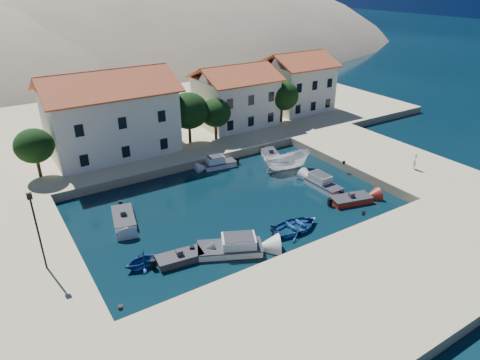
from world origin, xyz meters
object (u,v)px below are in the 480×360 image
Objects in this scene: cabin_cruiser_south at (230,247)px; rowboat_south at (295,229)px; pedestrian at (414,162)px; building_left at (110,111)px; building_mid at (235,94)px; boat_east at (286,170)px; lamppost at (36,224)px; building_right at (297,81)px; cabin_cruiser_east at (324,184)px.

cabin_cruiser_south is 1.21× the size of rowboat_south.
building_left is at bearing -82.51° from pedestrian.
boat_east is (-2.39, -15.00, -5.22)m from building_mid.
pedestrian reaches higher than cabin_cruiser_south.
pedestrian is at bearing -71.21° from building_mid.
building_mid reaches higher than lamppost.
building_right is at bearing -139.68° from pedestrian.
building_right is 22.20m from boat_east.
boat_east is at bearing -81.82° from pedestrian.
building_mid is at bearing -21.15° from rowboat_south.
boat_east is 3.34× the size of pedestrian.
lamppost is 14.51m from cabin_cruiser_south.
building_mid is 16.06m from boat_east.
rowboat_south is 2.73× the size of pedestrian.
building_right is 2.00× the size of rowboat_south.
rowboat_south is at bearing -110.64° from building_mid.
building_right is 1.52× the size of lamppost.
cabin_cruiser_east is at bearing 0.32° from lamppost.
building_left reaches higher than pedestrian.
building_left is 1.56× the size of building_right.
building_mid is at bearing 3.18° from building_left.
rowboat_south is 9.00m from cabin_cruiser_east.
building_left is at bearing -176.19° from building_right.
cabin_cruiser_south is at bearing -38.15° from pedestrian.
cabin_cruiser_south is (-16.34, -25.38, -4.75)m from building_mid.
pedestrian is at bearing -119.04° from boat_east.
building_mid reaches higher than boat_east.
cabin_cruiser_south reaches higher than rowboat_south.
boat_east is (13.96, 10.38, -0.48)m from cabin_cruiser_south.
cabin_cruiser_east is 0.76× the size of boat_east.
building_mid is 27.84m from rowboat_south.
cabin_cruiser_south is at bearing -18.40° from lamppost.
building_mid is (18.00, 1.00, -0.71)m from building_left.
cabin_cruiser_east is (7.64, 4.74, 0.48)m from rowboat_south.
boat_east is 14.10m from pedestrian.
building_right is 1.64× the size of boat_east.
pedestrian reaches higher than boat_east.
pedestrian is at bearing -98.59° from building_right.
building_right reaches higher than boat_east.
cabin_cruiser_south reaches higher than boat_east.
lamppost reaches higher than boat_east.
cabin_cruiser_east is 5.88m from boat_east.
cabin_cruiser_east is at bearing -58.67° from rowboat_south.
lamppost is at bearing -172.49° from cabin_cruiser_south.
building_right is at bearing -39.65° from rowboat_south.
rowboat_south is (19.86, -4.59, -4.75)m from lamppost.
pedestrian reaches higher than rowboat_south.
lamppost is 37.94m from pedestrian.
building_mid reaches higher than cabin_cruiser_east.
rowboat_south is at bearing -71.22° from building_left.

